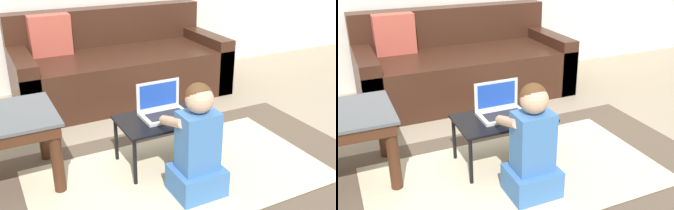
% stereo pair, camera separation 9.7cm
% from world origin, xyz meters
% --- Properties ---
extents(ground_plane, '(16.00, 16.00, 0.00)m').
position_xyz_m(ground_plane, '(0.00, 0.00, 0.00)').
color(ground_plane, gray).
extents(area_rug, '(2.58, 1.42, 0.01)m').
position_xyz_m(area_rug, '(-0.08, -0.24, 0.00)').
color(area_rug, brown).
rests_on(area_rug, ground_plane).
extents(couch, '(1.94, 0.92, 0.79)m').
position_xyz_m(couch, '(0.09, 1.30, 0.28)').
color(couch, '#381E14').
rests_on(couch, ground_plane).
extents(laptop_desk, '(0.63, 0.38, 0.33)m').
position_xyz_m(laptop_desk, '(-0.08, -0.04, 0.30)').
color(laptop_desk, black).
rests_on(laptop_desk, ground_plane).
extents(laptop, '(0.31, 0.21, 0.22)m').
position_xyz_m(laptop, '(-0.08, -0.00, 0.37)').
color(laptop, silver).
rests_on(laptop, laptop_desk).
extents(computer_mouse, '(0.06, 0.11, 0.04)m').
position_xyz_m(computer_mouse, '(0.14, -0.05, 0.35)').
color(computer_mouse, silver).
rests_on(computer_mouse, laptop_desk).
extents(person_seated, '(0.29, 0.37, 0.70)m').
position_xyz_m(person_seated, '(-0.08, -0.44, 0.31)').
color(person_seated, '#3D70B2').
rests_on(person_seated, ground_plane).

